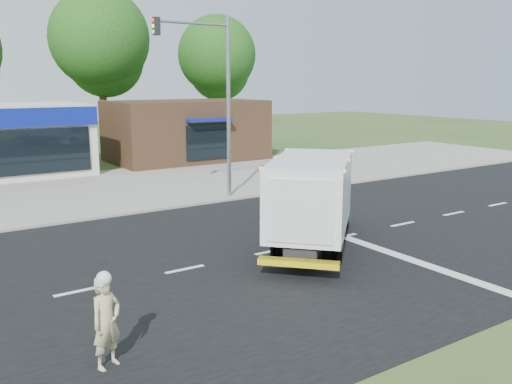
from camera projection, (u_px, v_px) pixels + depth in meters
ground at (271, 252)px, 16.96m from camera, size 120.00×120.00×0.00m
road_asphalt at (271, 252)px, 16.96m from camera, size 60.00×14.00×0.02m
sidewalk at (163, 202)px, 23.64m from camera, size 60.00×2.40×0.12m
parking_apron at (118, 183)px, 28.39m from camera, size 60.00×9.00×0.02m
lane_markings at (333, 255)px, 16.58m from camera, size 55.20×7.00×0.01m
ems_box_truck at (314, 194)px, 17.19m from camera, size 6.30×6.17×2.99m
emergency_worker at (106, 321)px, 9.94m from camera, size 0.76×0.64×1.87m
brown_storefront at (186, 130)px, 36.67m from camera, size 10.00×6.70×4.00m
traffic_signal_pole at (215, 89)px, 23.46m from camera, size 3.51×0.25×8.00m
background_trees at (32, 51)px, 38.03m from camera, size 36.77×7.39×12.10m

